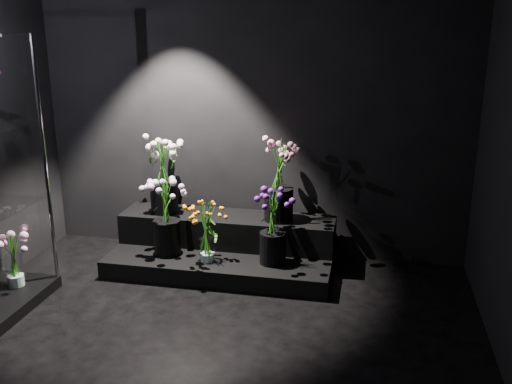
# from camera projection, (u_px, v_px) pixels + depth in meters

# --- Properties ---
(floor) EXTENTS (4.00, 4.00, 0.00)m
(floor) POSITION_uv_depth(u_px,v_px,m) (187.00, 365.00, 3.74)
(floor) COLOR black
(floor) RESTS_ON ground
(wall_back) EXTENTS (4.00, 0.00, 4.00)m
(wall_back) POSITION_uv_depth(u_px,v_px,m) (251.00, 108.00, 5.21)
(wall_back) COLOR black
(wall_back) RESTS_ON floor
(display_riser) EXTENTS (1.99, 0.88, 0.44)m
(display_riser) POSITION_uv_depth(u_px,v_px,m) (224.00, 246.00, 5.23)
(display_riser) COLOR black
(display_riser) RESTS_ON floor
(bouquet_orange_bells) EXTENTS (0.33, 0.33, 0.53)m
(bouquet_orange_bells) POSITION_uv_depth(u_px,v_px,m) (207.00, 232.00, 4.86)
(bouquet_orange_bells) COLOR white
(bouquet_orange_bells) RESTS_ON display_riser
(bouquet_lilac) EXTENTS (0.45, 0.45, 0.69)m
(bouquet_lilac) POSITION_uv_depth(u_px,v_px,m) (166.00, 211.00, 4.99)
(bouquet_lilac) COLOR black
(bouquet_lilac) RESTS_ON display_riser
(bouquet_purple) EXTENTS (0.41, 0.41, 0.64)m
(bouquet_purple) POSITION_uv_depth(u_px,v_px,m) (273.00, 223.00, 4.81)
(bouquet_purple) COLOR black
(bouquet_purple) RESTS_ON display_riser
(bouquet_cream_roses) EXTENTS (0.51, 0.51, 0.68)m
(bouquet_cream_roses) POSITION_uv_depth(u_px,v_px,m) (163.00, 171.00, 5.24)
(bouquet_cream_roses) COLOR black
(bouquet_cream_roses) RESTS_ON display_riser
(bouquet_pink_roses) EXTENTS (0.41, 0.41, 0.73)m
(bouquet_pink_roses) POSITION_uv_depth(u_px,v_px,m) (279.00, 178.00, 5.03)
(bouquet_pink_roses) COLOR black
(bouquet_pink_roses) RESTS_ON display_riser
(bouquet_case_base_pink) EXTENTS (0.43, 0.43, 0.45)m
(bouquet_case_base_pink) POSITION_uv_depth(u_px,v_px,m) (13.00, 258.00, 4.57)
(bouquet_case_base_pink) COLOR white
(bouquet_case_base_pink) RESTS_ON display_case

